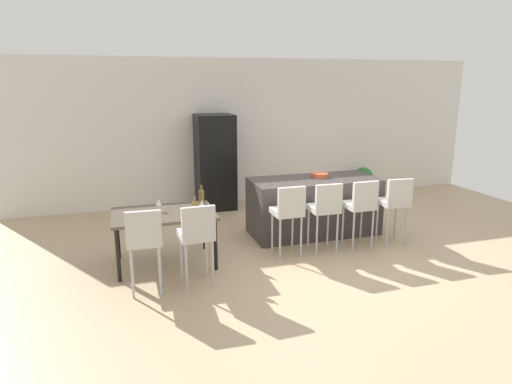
{
  "coord_description": "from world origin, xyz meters",
  "views": [
    {
      "loc": [
        -2.72,
        -5.79,
        2.47
      ],
      "look_at": [
        -0.82,
        0.42,
        0.85
      ],
      "focal_mm": 31.48,
      "sensor_mm": 36.0,
      "label": 1
    }
  ],
  "objects_px": {
    "kitchen_island": "(314,206)",
    "bar_chair_right": "(361,203)",
    "dining_chair_far": "(197,232)",
    "wine_glass_right": "(159,202)",
    "bar_chair_far": "(395,200)",
    "wine_bottle_middle": "(195,209)",
    "wine_glass_left": "(202,203)",
    "bar_chair_middle": "(325,206)",
    "dining_chair_near": "(144,238)",
    "potted_plant": "(363,179)",
    "refrigerator": "(215,162)",
    "wine_bottle_corner": "(202,197)",
    "dining_table": "(164,217)",
    "fruit_bowl": "(320,175)",
    "bar_chair_left": "(289,210)"
  },
  "relations": [
    {
      "from": "dining_chair_near",
      "to": "wine_glass_left",
      "type": "bearing_deg",
      "value": 40.15
    },
    {
      "from": "bar_chair_left",
      "to": "dining_table",
      "type": "xyz_separation_m",
      "value": [
        -1.71,
        0.24,
        -0.02
      ]
    },
    {
      "from": "bar_chair_far",
      "to": "refrigerator",
      "type": "distance_m",
      "value": 3.57
    },
    {
      "from": "dining_chair_far",
      "to": "wine_glass_right",
      "type": "relative_size",
      "value": 6.03
    },
    {
      "from": "refrigerator",
      "to": "wine_bottle_middle",
      "type": "bearing_deg",
      "value": -106.88
    },
    {
      "from": "bar_chair_right",
      "to": "bar_chair_far",
      "type": "distance_m",
      "value": 0.59
    },
    {
      "from": "kitchen_island",
      "to": "wine_glass_left",
      "type": "relative_size",
      "value": 11.9
    },
    {
      "from": "bar_chair_left",
      "to": "fruit_bowl",
      "type": "xyz_separation_m",
      "value": [
        0.91,
        0.92,
        0.26
      ]
    },
    {
      "from": "dining_chair_far",
      "to": "refrigerator",
      "type": "relative_size",
      "value": 0.57
    },
    {
      "from": "kitchen_island",
      "to": "dining_chair_far",
      "type": "bearing_deg",
      "value": -146.68
    },
    {
      "from": "bar_chair_right",
      "to": "dining_table",
      "type": "distance_m",
      "value": 2.87
    },
    {
      "from": "bar_chair_left",
      "to": "dining_table",
      "type": "bearing_deg",
      "value": 172.12
    },
    {
      "from": "bar_chair_right",
      "to": "wine_glass_left",
      "type": "bearing_deg",
      "value": 177.78
    },
    {
      "from": "wine_bottle_corner",
      "to": "wine_glass_left",
      "type": "relative_size",
      "value": 1.6
    },
    {
      "from": "wine_glass_left",
      "to": "potted_plant",
      "type": "distance_m",
      "value": 4.89
    },
    {
      "from": "refrigerator",
      "to": "bar_chair_left",
      "type": "bearing_deg",
      "value": -80.81
    },
    {
      "from": "fruit_bowl",
      "to": "wine_bottle_corner",
      "type": "bearing_deg",
      "value": -168.47
    },
    {
      "from": "dining_chair_far",
      "to": "wine_bottle_corner",
      "type": "distance_m",
      "value": 1.14
    },
    {
      "from": "kitchen_island",
      "to": "dining_chair_far",
      "type": "relative_size",
      "value": 1.97
    },
    {
      "from": "bar_chair_right",
      "to": "dining_table",
      "type": "xyz_separation_m",
      "value": [
        -2.86,
        0.24,
        -0.02
      ]
    },
    {
      "from": "wine_glass_left",
      "to": "wine_bottle_middle",
      "type": "bearing_deg",
      "value": -122.78
    },
    {
      "from": "bar_chair_far",
      "to": "wine_bottle_middle",
      "type": "relative_size",
      "value": 3.92
    },
    {
      "from": "bar_chair_right",
      "to": "dining_chair_far",
      "type": "height_order",
      "value": "same"
    },
    {
      "from": "wine_bottle_corner",
      "to": "potted_plant",
      "type": "xyz_separation_m",
      "value": [
        3.97,
        2.29,
        -0.48
      ]
    },
    {
      "from": "bar_chair_far",
      "to": "wine_bottle_corner",
      "type": "xyz_separation_m",
      "value": [
        -2.88,
        0.51,
        0.15
      ]
    },
    {
      "from": "dining_chair_far",
      "to": "wine_bottle_middle",
      "type": "bearing_deg",
      "value": 82.22
    },
    {
      "from": "dining_chair_far",
      "to": "potted_plant",
      "type": "relative_size",
      "value": 1.67
    },
    {
      "from": "dining_chair_near",
      "to": "wine_glass_right",
      "type": "height_order",
      "value": "dining_chair_near"
    },
    {
      "from": "kitchen_island",
      "to": "dining_chair_near",
      "type": "xyz_separation_m",
      "value": [
        -2.79,
        -1.43,
        0.24
      ]
    },
    {
      "from": "wine_bottle_middle",
      "to": "refrigerator",
      "type": "relative_size",
      "value": 0.15
    },
    {
      "from": "wine_glass_left",
      "to": "bar_chair_middle",
      "type": "bearing_deg",
      "value": -2.95
    },
    {
      "from": "wine_bottle_middle",
      "to": "potted_plant",
      "type": "distance_m",
      "value": 5.1
    },
    {
      "from": "bar_chair_far",
      "to": "wine_glass_right",
      "type": "relative_size",
      "value": 6.03
    },
    {
      "from": "bar_chair_left",
      "to": "wine_glass_right",
      "type": "relative_size",
      "value": 6.03
    },
    {
      "from": "dining_chair_near",
      "to": "wine_glass_right",
      "type": "relative_size",
      "value": 6.03
    },
    {
      "from": "dining_chair_far",
      "to": "bar_chair_far",
      "type": "bearing_deg",
      "value": 10.62
    },
    {
      "from": "bar_chair_right",
      "to": "wine_bottle_middle",
      "type": "height_order",
      "value": "bar_chair_right"
    },
    {
      "from": "bar_chair_right",
      "to": "bar_chair_far",
      "type": "bearing_deg",
      "value": 0.01
    },
    {
      "from": "kitchen_island",
      "to": "dining_chair_far",
      "type": "height_order",
      "value": "dining_chair_far"
    },
    {
      "from": "bar_chair_right",
      "to": "dining_chair_far",
      "type": "relative_size",
      "value": 1.0
    },
    {
      "from": "wine_glass_left",
      "to": "refrigerator",
      "type": "height_order",
      "value": "refrigerator"
    },
    {
      "from": "wine_bottle_corner",
      "to": "dining_chair_near",
      "type": "bearing_deg",
      "value": -128.72
    },
    {
      "from": "bar_chair_middle",
      "to": "dining_chair_near",
      "type": "distance_m",
      "value": 2.65
    },
    {
      "from": "wine_glass_right",
      "to": "refrigerator",
      "type": "xyz_separation_m",
      "value": [
        1.31,
        2.5,
        0.06
      ]
    },
    {
      "from": "bar_chair_far",
      "to": "dining_chair_near",
      "type": "relative_size",
      "value": 1.0
    },
    {
      "from": "dining_chair_near",
      "to": "potted_plant",
      "type": "distance_m",
      "value": 5.92
    },
    {
      "from": "kitchen_island",
      "to": "bar_chair_right",
      "type": "bearing_deg",
      "value": -65.52
    },
    {
      "from": "wine_glass_right",
      "to": "bar_chair_middle",
      "type": "bearing_deg",
      "value": -7.6
    },
    {
      "from": "bar_chair_right",
      "to": "potted_plant",
      "type": "height_order",
      "value": "bar_chair_right"
    },
    {
      "from": "wine_bottle_middle",
      "to": "wine_bottle_corner",
      "type": "xyz_separation_m",
      "value": [
        0.19,
        0.61,
        -0.0
      ]
    }
  ]
}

